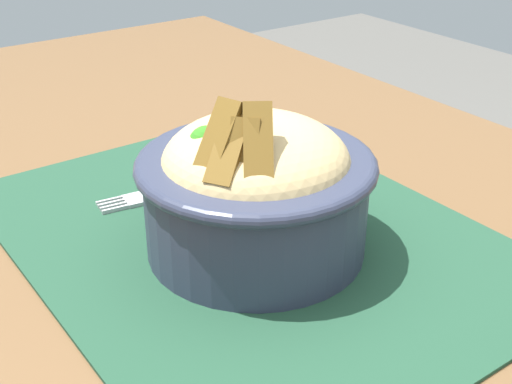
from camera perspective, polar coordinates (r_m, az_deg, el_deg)
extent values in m
cube|color=brown|center=(0.57, -1.75, -5.24)|extent=(1.38, 0.78, 0.03)
cylinder|color=brown|center=(1.38, -4.59, -2.99)|extent=(0.04, 0.04, 0.75)
cube|color=#1E422D|center=(0.57, -0.52, -3.74)|extent=(0.45, 0.34, 0.00)
cylinder|color=#2D3347|center=(0.53, 0.00, -0.98)|extent=(0.17, 0.17, 0.08)
torus|color=#2D3347|center=(0.52, 0.00, 2.31)|extent=(0.18, 0.18, 0.01)
ellipsoid|color=tan|center=(0.52, 0.00, 2.41)|extent=(0.20, 0.20, 0.07)
sphere|color=#30781D|center=(0.50, -4.10, 4.00)|extent=(0.03, 0.03, 0.03)
cylinder|color=orange|center=(0.52, 1.44, 4.69)|extent=(0.02, 0.03, 0.01)
cylinder|color=orange|center=(0.48, 0.48, 2.85)|extent=(0.02, 0.03, 0.01)
cube|color=brown|center=(0.47, -3.22, 4.11)|extent=(0.03, 0.05, 0.05)
cube|color=brown|center=(0.47, -2.19, 3.72)|extent=(0.04, 0.05, 0.05)
cube|color=brown|center=(0.46, -1.04, 3.26)|extent=(0.03, 0.03, 0.05)
cube|color=brown|center=(0.46, 0.18, 3.72)|extent=(0.05, 0.04, 0.05)
cube|color=#B2B2B2|center=(0.65, -4.86, 0.56)|extent=(0.02, 0.06, 0.00)
cube|color=#B2B2B2|center=(0.63, -8.00, -0.18)|extent=(0.01, 0.01, 0.00)
cube|color=#B2B2B2|center=(0.63, -9.62, -0.55)|extent=(0.03, 0.03, 0.00)
cube|color=#B2B2B2|center=(0.63, -12.03, -0.71)|extent=(0.01, 0.02, 0.00)
cube|color=#B2B2B2|center=(0.62, -11.87, -0.94)|extent=(0.01, 0.02, 0.00)
cube|color=#B2B2B2|center=(0.62, -11.69, -1.18)|extent=(0.01, 0.02, 0.00)
cube|color=#B2B2B2|center=(0.61, -11.53, -1.42)|extent=(0.01, 0.02, 0.00)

